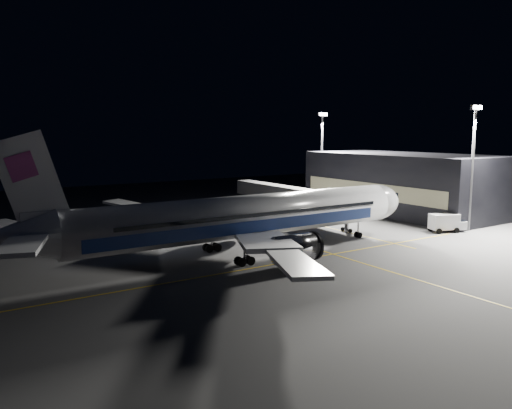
{
  "coord_description": "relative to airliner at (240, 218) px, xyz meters",
  "views": [
    {
      "loc": [
        -34.43,
        -55.56,
        16.39
      ],
      "look_at": [
        4.21,
        4.23,
        6.0
      ],
      "focal_mm": 35.0,
      "sensor_mm": 36.0,
      "label": 1
    }
  ],
  "objects": [
    {
      "name": "ground",
      "position": [
        1.08,
        0.0,
        -5.16
      ],
      "size": [
        200.0,
        200.0,
        0.0
      ],
      "primitive_type": "plane",
      "color": "#4C4C4F",
      "rests_on": "ground"
    },
    {
      "name": "guide_line_main",
      "position": [
        11.08,
        0.0,
        -5.16
      ],
      "size": [
        0.25,
        80.0,
        0.01
      ],
      "primitive_type": "cube",
      "color": "gold",
      "rests_on": "ground"
    },
    {
      "name": "guide_line_cross",
      "position": [
        1.08,
        -6.0,
        -5.16
      ],
      "size": [
        70.0,
        0.25,
        0.01
      ],
      "primitive_type": "cube",
      "color": "gold",
      "rests_on": "ground"
    },
    {
      "name": "guide_line_side",
      "position": [
        23.08,
        10.0,
        -5.16
      ],
      "size": [
        0.25,
        40.0,
        0.01
      ],
      "primitive_type": "cube",
      "color": "gold",
      "rests_on": "ground"
    },
    {
      "name": "airliner",
      "position": [
        0.0,
        0.0,
        0.0
      ],
      "size": [
        61.48,
        54.22,
        16.64
      ],
      "color": "silver",
      "rests_on": "ground"
    },
    {
      "name": "terminal",
      "position": [
        47.06,
        14.0,
        0.83
      ],
      "size": [
        18.12,
        40.0,
        12.0
      ],
      "color": "black",
      "rests_on": "ground"
    },
    {
      "name": "jet_bridge",
      "position": [
        23.08,
        18.06,
        -0.58
      ],
      "size": [
        3.6,
        34.4,
        6.3
      ],
      "color": "#B2B2B7",
      "rests_on": "ground"
    },
    {
      "name": "floodlight_mast_north",
      "position": [
        41.08,
        31.99,
        7.21
      ],
      "size": [
        2.4,
        0.68,
        20.7
      ],
      "color": "#59595E",
      "rests_on": "ground"
    },
    {
      "name": "floodlight_mast_south",
      "position": [
        41.08,
        -6.01,
        7.21
      ],
      "size": [
        2.4,
        0.67,
        20.7
      ],
      "color": "#59595E",
      "rests_on": "ground"
    },
    {
      "name": "service_truck",
      "position": [
        36.98,
        -4.78,
        -3.54
      ],
      "size": [
        6.35,
        4.24,
        3.03
      ],
      "rotation": [
        0.0,
        0.0,
        -0.35
      ],
      "color": "silver",
      "rests_on": "ground"
    },
    {
      "name": "baggage_tug",
      "position": [
        -5.55,
        16.67,
        -4.44
      ],
      "size": [
        2.33,
        1.95,
        1.56
      ],
      "rotation": [
        0.0,
        0.0,
        0.12
      ],
      "color": "black",
      "rests_on": "ground"
    },
    {
      "name": "safety_cone_a",
      "position": [
        -0.36,
        10.72,
        -4.84
      ],
      "size": [
        0.43,
        0.43,
        0.64
      ],
      "primitive_type": "cone",
      "color": "#EA4309",
      "rests_on": "ground"
    },
    {
      "name": "safety_cone_b",
      "position": [
        6.71,
        7.19,
        -4.84
      ],
      "size": [
        0.43,
        0.43,
        0.64
      ],
      "primitive_type": "cone",
      "color": "#EA4309",
      "rests_on": "ground"
    },
    {
      "name": "safety_cone_c",
      "position": [
        -6.92,
        14.0,
        -4.89
      ],
      "size": [
        0.36,
        0.36,
        0.54
      ],
      "primitive_type": "cone",
      "color": "#EA4309",
      "rests_on": "ground"
    }
  ]
}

